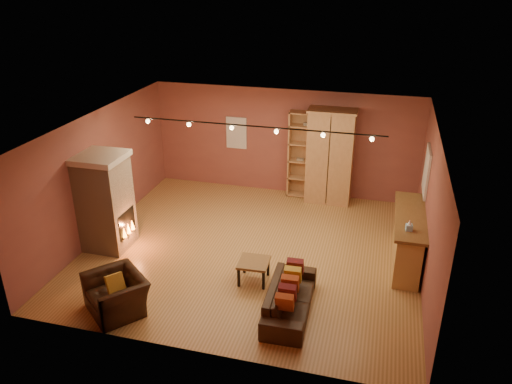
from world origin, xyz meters
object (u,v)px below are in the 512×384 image
(armoire, at_px, (330,156))
(armchair, at_px, (116,288))
(loveseat, at_px, (290,293))
(bookcase, at_px, (307,154))
(fireplace, at_px, (106,202))
(bar_counter, at_px, (407,238))
(coffee_table, at_px, (254,264))

(armoire, height_order, armchair, armoire)
(loveseat, relative_size, armchair, 1.52)
(bookcase, bearing_deg, armoire, -17.09)
(fireplace, distance_m, bookcase, 5.24)
(fireplace, bearing_deg, loveseat, -16.53)
(fireplace, relative_size, bookcase, 0.92)
(bar_counter, distance_m, coffee_table, 3.21)
(bar_counter, xyz_separation_m, armchair, (-4.95, -2.98, -0.09))
(bar_counter, distance_m, armchair, 5.78)
(fireplace, xyz_separation_m, bar_counter, (6.24, 0.97, -0.51))
(armoire, bearing_deg, fireplace, -140.53)
(fireplace, distance_m, coffee_table, 3.50)
(armoire, xyz_separation_m, armchair, (-3.01, -5.55, -0.77))
(bar_counter, bearing_deg, loveseat, -131.78)
(bar_counter, bearing_deg, armchair, -148.97)
(armoire, xyz_separation_m, bar_counter, (1.94, -2.57, -0.68))
(fireplace, distance_m, bar_counter, 6.34)
(loveseat, distance_m, armchair, 3.06)
(bar_counter, xyz_separation_m, coffee_table, (-2.85, -1.48, -0.18))
(armchair, bearing_deg, coffee_table, 75.21)
(armchair, bearing_deg, bookcase, 107.04)
(bookcase, relative_size, armchair, 1.86)
(fireplace, height_order, bookcase, bookcase)
(bookcase, height_order, armoire, armoire)
(fireplace, height_order, armoire, armoire)
(armchair, relative_size, coffee_table, 2.04)
(armoire, xyz_separation_m, coffee_table, (-0.91, -4.05, -0.85))
(bar_counter, xyz_separation_m, loveseat, (-1.99, -2.23, -0.17))
(armoire, relative_size, loveseat, 1.30)
(armchair, bearing_deg, fireplace, 162.29)
(bar_counter, relative_size, coffee_table, 3.73)
(fireplace, xyz_separation_m, armoire, (4.30, 3.54, 0.17))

